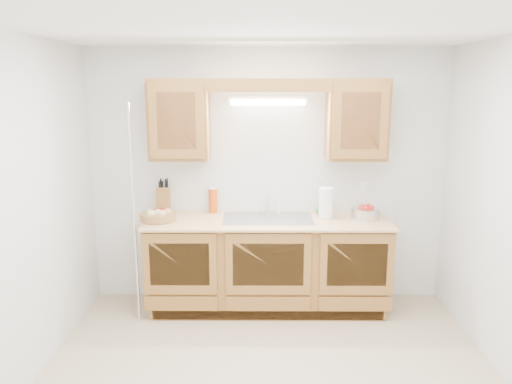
{
  "coord_description": "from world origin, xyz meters",
  "views": [
    {
      "loc": [
        -0.09,
        -3.36,
        2.15
      ],
      "look_at": [
        -0.11,
        0.85,
        1.24
      ],
      "focal_mm": 35.0,
      "sensor_mm": 36.0,
      "label": 1
    }
  ],
  "objects_px": {
    "fruit_basket": "(158,215)",
    "apple_bowl": "(365,212)",
    "paper_towel": "(326,203)",
    "knife_block": "(164,200)"
  },
  "relations": [
    {
      "from": "apple_bowl",
      "to": "knife_block",
      "type": "bearing_deg",
      "value": 173.63
    },
    {
      "from": "fruit_basket",
      "to": "knife_block",
      "type": "xyz_separation_m",
      "value": [
        0.0,
        0.29,
        0.08
      ]
    },
    {
      "from": "knife_block",
      "to": "fruit_basket",
      "type": "bearing_deg",
      "value": -92.17
    },
    {
      "from": "fruit_basket",
      "to": "paper_towel",
      "type": "distance_m",
      "value": 1.59
    },
    {
      "from": "paper_towel",
      "to": "fruit_basket",
      "type": "bearing_deg",
      "value": -176.35
    },
    {
      "from": "paper_towel",
      "to": "apple_bowl",
      "type": "relative_size",
      "value": 1.09
    },
    {
      "from": "knife_block",
      "to": "paper_towel",
      "type": "relative_size",
      "value": 1.04
    },
    {
      "from": "fruit_basket",
      "to": "apple_bowl",
      "type": "relative_size",
      "value": 1.37
    },
    {
      "from": "knife_block",
      "to": "paper_towel",
      "type": "bearing_deg",
      "value": -8.92
    },
    {
      "from": "knife_block",
      "to": "paper_towel",
      "type": "distance_m",
      "value": 1.6
    }
  ]
}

